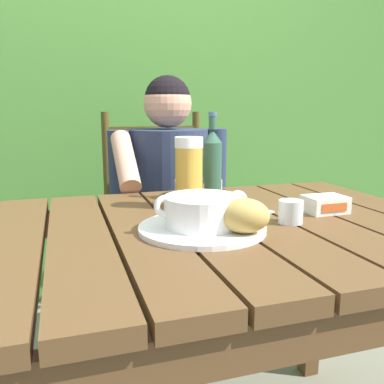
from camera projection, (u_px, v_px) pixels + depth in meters
dining_table at (201, 264)px, 1.01m from camera, size 1.27×0.85×0.78m
hedge_backdrop at (108, 86)px, 2.50m from camera, size 4.01×0.93×2.97m
chair_near_diner at (161, 232)px, 1.88m from camera, size 0.47×0.43×1.04m
person_eating at (171, 198)px, 1.65m from camera, size 0.48×0.47×1.18m
serving_plate at (202, 228)px, 0.93m from camera, size 0.29×0.29×0.01m
soup_bowl at (202, 210)px, 0.92m from camera, size 0.22×0.17×0.08m
bread_roll at (244, 216)px, 0.87m from camera, size 0.13×0.12×0.07m
beer_glass at (189, 173)px, 1.14m from camera, size 0.08×0.08×0.20m
beer_bottle at (212, 163)px, 1.24m from camera, size 0.06×0.06×0.26m
water_glass_small at (291, 212)px, 0.99m from camera, size 0.06×0.06×0.06m
butter_tub at (325, 204)px, 1.10m from camera, size 0.11×0.08×0.04m
table_knife at (247, 215)px, 1.05m from camera, size 0.14×0.05×0.01m
diner_bowl at (198, 188)px, 1.31m from camera, size 0.15×0.15×0.05m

